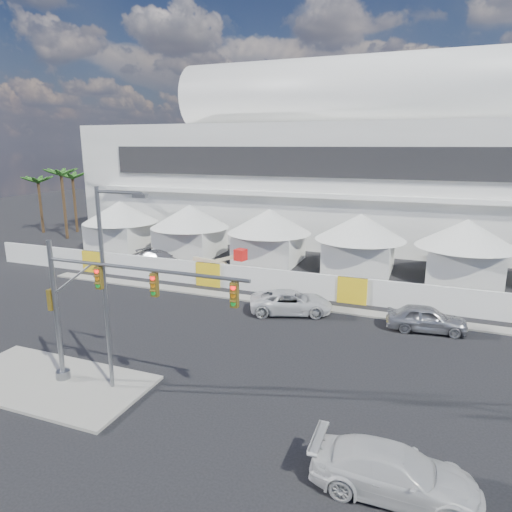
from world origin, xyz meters
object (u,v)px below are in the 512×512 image
at_px(traffic_mast, 93,309).
at_px(boom_lift, 206,271).
at_px(pickup_curb, 291,302).
at_px(lot_car_c, 160,259).
at_px(pickup_near, 394,472).
at_px(streetlight_median, 108,277).
at_px(sedan_silver, 426,318).

relative_size(traffic_mast, boom_lift, 1.56).
height_order(pickup_curb, lot_car_c, pickup_curb).
relative_size(pickup_near, streetlight_median, 0.59).
height_order(traffic_mast, streetlight_median, streetlight_median).
relative_size(pickup_curb, traffic_mast, 0.55).
bearing_deg(lot_car_c, sedan_silver, -87.27).
xyz_separation_m(sedan_silver, traffic_mast, (-14.58, -13.39, 3.32)).
bearing_deg(pickup_near, pickup_curb, 27.95).
relative_size(streetlight_median, boom_lift, 1.44).
bearing_deg(lot_car_c, boom_lift, -91.44).
xyz_separation_m(sedan_silver, streetlight_median, (-13.79, -13.14, 4.86)).
relative_size(sedan_silver, streetlight_median, 0.51).
distance_m(pickup_curb, lot_car_c, 17.10).
bearing_deg(sedan_silver, traffic_mast, 125.87).
bearing_deg(pickup_curb, pickup_near, -170.68).
height_order(pickup_curb, streetlight_median, streetlight_median).
xyz_separation_m(lot_car_c, boom_lift, (6.22, -2.36, 0.11)).
height_order(pickup_near, traffic_mast, traffic_mast).
xyz_separation_m(traffic_mast, boom_lift, (-3.63, 18.31, -3.26)).
distance_m(pickup_near, traffic_mast, 14.39).
bearing_deg(traffic_mast, pickup_curb, 67.23).
bearing_deg(pickup_near, streetlight_median, 80.11).
bearing_deg(streetlight_median, pickup_curb, 69.83).
bearing_deg(boom_lift, lot_car_c, 172.23).
xyz_separation_m(sedan_silver, pickup_near, (-0.71, -15.30, -0.02)).
distance_m(sedan_silver, lot_car_c, 25.49).
bearing_deg(traffic_mast, pickup_near, -7.85).
bearing_deg(streetlight_median, lot_car_c, 117.51).
bearing_deg(lot_car_c, pickup_curb, -96.06).
bearing_deg(streetlight_median, traffic_mast, -162.67).
distance_m(traffic_mast, boom_lift, 18.95).
distance_m(sedan_silver, streetlight_median, 19.66).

